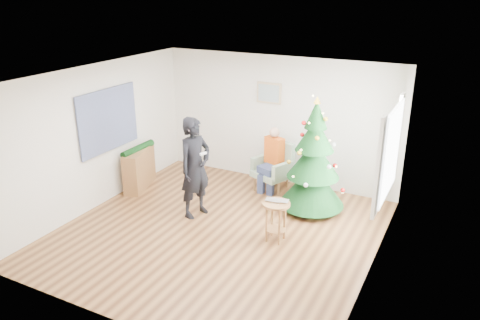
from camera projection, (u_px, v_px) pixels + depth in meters
The scene contains 19 objects.
floor at pixel (218, 232), 7.83m from camera, with size 5.00×5.00×0.00m, color brown.
ceiling at pixel (216, 77), 6.91m from camera, with size 5.00×5.00×0.00m, color white.
wall_back at pixel (278, 120), 9.46m from camera, with size 5.00×5.00×0.00m, color silver.
wall_front at pixel (108, 228), 5.29m from camera, with size 5.00×5.00×0.00m, color silver.
wall_left at pixel (97, 137), 8.43m from camera, with size 5.00×5.00×0.00m, color silver.
wall_right at pixel (378, 189), 6.31m from camera, with size 5.00×5.00×0.00m, color silver.
window_panel at pixel (391, 152), 7.09m from camera, with size 0.04×1.30×1.40m, color white.
curtains at pixel (389, 152), 7.10m from camera, with size 0.05×1.75×1.50m.
christmas_tree at pixel (314, 161), 8.28m from camera, with size 1.17×1.17×2.12m.
stool at pixel (276, 221), 7.46m from camera, with size 0.44×0.44×0.67m.
laptop at pixel (276, 202), 7.34m from camera, with size 0.37×0.24×0.03m, color silver.
armchair at pixel (273, 172), 9.38m from camera, with size 0.84×0.82×0.97m.
seated_person at pixel (272, 159), 9.24m from camera, with size 0.48×0.62×1.27m.
standing_man at pixel (195, 168), 8.11m from camera, with size 0.66×0.43×1.80m, color black.
game_controller at pixel (203, 154), 7.90m from camera, with size 0.04×0.13×0.04m, color white.
console at pixel (139, 169), 9.42m from camera, with size 0.30×1.00×0.80m, color brown.
garland at pixel (138, 149), 9.27m from camera, with size 0.14×0.14×0.90m, color black.
tapestry at pixel (108, 120), 8.58m from camera, with size 0.03×1.50×1.15m, color black.
framed_picture at pixel (269, 93), 9.32m from camera, with size 0.52×0.05×0.42m.
Camera 1 is at (3.45, -5.99, 3.90)m, focal length 35.00 mm.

